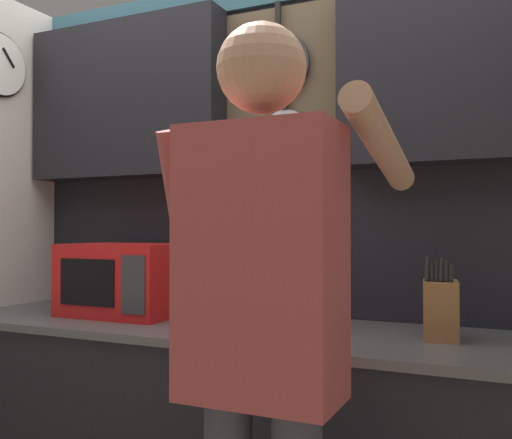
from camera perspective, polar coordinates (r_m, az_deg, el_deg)
name	(u,v)px	position (r m, az deg, el deg)	size (l,w,h in m)	color
back_wall_unit	(253,179)	(2.46, -0.34, 4.09)	(2.89, 0.20, 2.38)	black
microwave	(126,279)	(2.49, -12.91, -5.85)	(0.49, 0.36, 0.30)	red
knife_block	(441,309)	(2.00, 17.99, -8.49)	(0.13, 0.16, 0.28)	brown
utensil_crock	(315,308)	(2.10, 5.95, -8.79)	(0.13, 0.13, 0.33)	white
person	(264,317)	(1.40, 0.77, -9.74)	(0.54, 0.69, 1.79)	#383842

